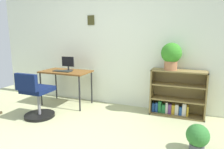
{
  "coord_description": "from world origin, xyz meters",
  "views": [
    {
      "loc": [
        1.67,
        -1.69,
        1.41
      ],
      "look_at": [
        0.49,
        1.3,
        0.79
      ],
      "focal_mm": 32.07,
      "sensor_mm": 36.0,
      "label": 1
    }
  ],
  "objects_px": {
    "monitor": "(68,64)",
    "keyboard": "(62,71)",
    "desk": "(66,74)",
    "office_chair": "(36,98)",
    "potted_plant_on_shelf": "(171,55)",
    "potted_plant_floor": "(198,137)",
    "bookshelf_low": "(177,95)"
  },
  "relations": [
    {
      "from": "desk",
      "to": "potted_plant_on_shelf",
      "type": "bearing_deg",
      "value": 5.48
    },
    {
      "from": "keyboard",
      "to": "potted_plant_floor",
      "type": "relative_size",
      "value": 1.05
    },
    {
      "from": "potted_plant_floor",
      "to": "bookshelf_low",
      "type": "bearing_deg",
      "value": 106.32
    },
    {
      "from": "desk",
      "to": "potted_plant_on_shelf",
      "type": "height_order",
      "value": "potted_plant_on_shelf"
    },
    {
      "from": "potted_plant_on_shelf",
      "to": "potted_plant_floor",
      "type": "relative_size",
      "value": 1.33
    },
    {
      "from": "monitor",
      "to": "keyboard",
      "type": "distance_m",
      "value": 0.19
    },
    {
      "from": "potted_plant_floor",
      "to": "monitor",
      "type": "bearing_deg",
      "value": 159.21
    },
    {
      "from": "bookshelf_low",
      "to": "office_chair",
      "type": "bearing_deg",
      "value": -154.73
    },
    {
      "from": "office_chair",
      "to": "potted_plant_floor",
      "type": "relative_size",
      "value": 2.32
    },
    {
      "from": "desk",
      "to": "monitor",
      "type": "xyz_separation_m",
      "value": [
        0.03,
        0.04,
        0.2
      ]
    },
    {
      "from": "desk",
      "to": "monitor",
      "type": "distance_m",
      "value": 0.2
    },
    {
      "from": "desk",
      "to": "bookshelf_low",
      "type": "height_order",
      "value": "bookshelf_low"
    },
    {
      "from": "desk",
      "to": "monitor",
      "type": "relative_size",
      "value": 3.43
    },
    {
      "from": "desk",
      "to": "office_chair",
      "type": "distance_m",
      "value": 0.86
    },
    {
      "from": "desk",
      "to": "keyboard",
      "type": "height_order",
      "value": "keyboard"
    },
    {
      "from": "keyboard",
      "to": "potted_plant_floor",
      "type": "distance_m",
      "value": 2.7
    },
    {
      "from": "monitor",
      "to": "bookshelf_low",
      "type": "distance_m",
      "value": 2.2
    },
    {
      "from": "potted_plant_floor",
      "to": "keyboard",
      "type": "bearing_deg",
      "value": 162.29
    },
    {
      "from": "monitor",
      "to": "office_chair",
      "type": "xyz_separation_m",
      "value": [
        -0.1,
        -0.84,
        -0.49
      ]
    },
    {
      "from": "desk",
      "to": "office_chair",
      "type": "bearing_deg",
      "value": -95.14
    },
    {
      "from": "monitor",
      "to": "potted_plant_on_shelf",
      "type": "xyz_separation_m",
      "value": [
        2.01,
        0.16,
        0.24
      ]
    },
    {
      "from": "potted_plant_on_shelf",
      "to": "potted_plant_floor",
      "type": "xyz_separation_m",
      "value": [
        0.46,
        -1.1,
        -0.9
      ]
    },
    {
      "from": "monitor",
      "to": "keyboard",
      "type": "relative_size",
      "value": 0.77
    },
    {
      "from": "keyboard",
      "to": "bookshelf_low",
      "type": "distance_m",
      "value": 2.24
    },
    {
      "from": "monitor",
      "to": "bookshelf_low",
      "type": "height_order",
      "value": "monitor"
    },
    {
      "from": "monitor",
      "to": "keyboard",
      "type": "xyz_separation_m",
      "value": [
        -0.05,
        -0.13,
        -0.13
      ]
    },
    {
      "from": "keyboard",
      "to": "potted_plant_floor",
      "type": "height_order",
      "value": "keyboard"
    },
    {
      "from": "bookshelf_low",
      "to": "potted_plant_floor",
      "type": "relative_size",
      "value": 2.64
    },
    {
      "from": "desk",
      "to": "keyboard",
      "type": "xyz_separation_m",
      "value": [
        -0.02,
        -0.09,
        0.07
      ]
    },
    {
      "from": "keyboard",
      "to": "potted_plant_on_shelf",
      "type": "bearing_deg",
      "value": 8.02
    },
    {
      "from": "desk",
      "to": "monitor",
      "type": "height_order",
      "value": "monitor"
    },
    {
      "from": "desk",
      "to": "keyboard",
      "type": "relative_size",
      "value": 2.65
    }
  ]
}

